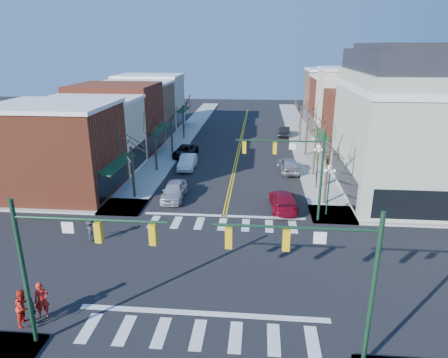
% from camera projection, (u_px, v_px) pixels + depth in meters
% --- Properties ---
extents(ground, '(160.00, 160.00, 0.00)m').
position_uv_depth(ground, '(213.00, 267.00, 24.91)').
color(ground, black).
rests_on(ground, ground).
extents(sidewalk_left, '(3.50, 70.00, 0.15)m').
position_uv_depth(sidewalk_left, '(156.00, 168.00, 44.51)').
color(sidewalk_left, '#9E9B93').
rests_on(sidewalk_left, ground).
extents(sidewalk_right, '(3.50, 70.00, 0.15)m').
position_uv_depth(sidewalk_right, '(315.00, 172.00, 43.01)').
color(sidewalk_right, '#9E9B93').
rests_on(sidewalk_right, ground).
extents(bldg_left_brick_a, '(10.00, 8.50, 8.00)m').
position_uv_depth(bldg_left_brick_a, '(58.00, 151.00, 36.04)').
color(bldg_left_brick_a, maroon).
rests_on(bldg_left_brick_a, ground).
extents(bldg_left_stucco_a, '(10.00, 7.00, 7.50)m').
position_uv_depth(bldg_left_stucco_a, '(92.00, 136.00, 43.43)').
color(bldg_left_stucco_a, beige).
rests_on(bldg_left_stucco_a, ground).
extents(bldg_left_brick_b, '(10.00, 9.00, 8.50)m').
position_uv_depth(bldg_left_brick_b, '(117.00, 118.00, 50.82)').
color(bldg_left_brick_b, maroon).
rests_on(bldg_left_brick_b, ground).
extents(bldg_left_tan, '(10.00, 7.50, 7.80)m').
position_uv_depth(bldg_left_tan, '(136.00, 111.00, 58.72)').
color(bldg_left_tan, '#8C694D').
rests_on(bldg_left_tan, ground).
extents(bldg_left_stucco_b, '(10.00, 8.00, 8.20)m').
position_uv_depth(bldg_left_stucco_b, '(150.00, 102.00, 65.96)').
color(bldg_left_stucco_b, beige).
rests_on(bldg_left_stucco_b, ground).
extents(bldg_right_brick_a, '(10.00, 8.50, 8.00)m').
position_uv_depth(bldg_right_brick_a, '(370.00, 127.00, 46.60)').
color(bldg_right_brick_a, maroon).
rests_on(bldg_right_brick_a, ground).
extents(bldg_right_stucco, '(10.00, 7.00, 10.00)m').
position_uv_depth(bldg_right_stucco, '(356.00, 108.00, 53.60)').
color(bldg_right_stucco, beige).
rests_on(bldg_right_stucco, ground).
extents(bldg_right_brick_b, '(10.00, 8.00, 8.50)m').
position_uv_depth(bldg_right_brick_b, '(345.00, 106.00, 60.91)').
color(bldg_right_brick_b, maroon).
rests_on(bldg_right_brick_b, ground).
extents(bldg_right_tan, '(10.00, 8.00, 9.00)m').
position_uv_depth(bldg_right_tan, '(336.00, 98.00, 68.38)').
color(bldg_right_tan, '#8C694D').
rests_on(bldg_right_tan, ground).
extents(victorian_corner, '(12.25, 14.25, 13.30)m').
position_uv_depth(victorian_corner, '(418.00, 122.00, 35.05)').
color(victorian_corner, '#A1AD96').
rests_on(victorian_corner, ground).
extents(traffic_mast_near_left, '(6.60, 0.28, 7.20)m').
position_uv_depth(traffic_mast_near_left, '(62.00, 255.00, 16.90)').
color(traffic_mast_near_left, '#14331E').
rests_on(traffic_mast_near_left, ground).
extents(traffic_mast_near_right, '(6.60, 0.28, 7.20)m').
position_uv_depth(traffic_mast_near_right, '(328.00, 267.00, 15.95)').
color(traffic_mast_near_right, '#14331E').
rests_on(traffic_mast_near_right, ground).
extents(traffic_mast_far_right, '(6.60, 0.28, 7.20)m').
position_uv_depth(traffic_mast_far_right, '(297.00, 163.00, 29.91)').
color(traffic_mast_far_right, '#14331E').
rests_on(traffic_mast_far_right, ground).
extents(lamppost_corner, '(0.36, 0.36, 4.33)m').
position_uv_depth(lamppost_corner, '(329.00, 182.00, 31.29)').
color(lamppost_corner, '#14331E').
rests_on(lamppost_corner, ground).
extents(lamppost_midblock, '(0.36, 0.36, 4.33)m').
position_uv_depth(lamppost_midblock, '(318.00, 159.00, 37.42)').
color(lamppost_midblock, '#14331E').
rests_on(lamppost_midblock, ground).
extents(tree_left_a, '(0.24, 0.24, 4.76)m').
position_uv_depth(tree_left_a, '(133.00, 173.00, 35.25)').
color(tree_left_a, '#382B21').
rests_on(tree_left_a, ground).
extents(tree_left_b, '(0.24, 0.24, 5.04)m').
position_uv_depth(tree_left_b, '(156.00, 149.00, 42.75)').
color(tree_left_b, '#382B21').
rests_on(tree_left_b, ground).
extents(tree_left_c, '(0.24, 0.24, 4.55)m').
position_uv_depth(tree_left_c, '(172.00, 135.00, 50.38)').
color(tree_left_c, '#382B21').
rests_on(tree_left_c, ground).
extents(tree_left_d, '(0.24, 0.24, 4.90)m').
position_uv_depth(tree_left_d, '(183.00, 122.00, 57.87)').
color(tree_left_d, '#382B21').
rests_on(tree_left_d, ground).
extents(tree_right_a, '(0.24, 0.24, 4.62)m').
position_uv_depth(tree_right_a, '(326.00, 179.00, 33.84)').
color(tree_right_a, '#382B21').
rests_on(tree_right_a, ground).
extents(tree_right_b, '(0.24, 0.24, 5.18)m').
position_uv_depth(tree_right_b, '(315.00, 152.00, 41.29)').
color(tree_right_b, '#382B21').
rests_on(tree_right_b, ground).
extents(tree_right_c, '(0.24, 0.24, 4.83)m').
position_uv_depth(tree_right_c, '(306.00, 137.00, 48.90)').
color(tree_right_c, '#382B21').
rests_on(tree_right_c, ground).
extents(tree_right_d, '(0.24, 0.24, 4.97)m').
position_uv_depth(tree_right_d, '(300.00, 124.00, 56.42)').
color(tree_right_d, '#382B21').
rests_on(tree_right_d, ground).
extents(car_left_near, '(1.93, 4.68, 1.59)m').
position_uv_depth(car_left_near, '(174.00, 191.00, 35.54)').
color(car_left_near, silver).
rests_on(car_left_near, ground).
extents(car_left_mid, '(1.70, 4.69, 1.54)m').
position_uv_depth(car_left_mid, '(188.00, 162.00, 44.34)').
color(car_left_mid, white).
rests_on(car_left_mid, ground).
extents(car_left_far, '(2.77, 5.24, 1.40)m').
position_uv_depth(car_left_far, '(185.00, 151.00, 49.08)').
color(car_left_far, black).
rests_on(car_left_far, ground).
extents(car_right_near, '(2.45, 5.28, 1.49)m').
position_uv_depth(car_right_near, '(283.00, 200.00, 33.48)').
color(car_right_near, maroon).
rests_on(car_right_near, ground).
extents(car_right_mid, '(2.47, 4.99, 1.64)m').
position_uv_depth(car_right_mid, '(288.00, 165.00, 43.09)').
color(car_right_mid, '#A2A3A7').
rests_on(car_right_mid, ground).
extents(car_right_far, '(1.98, 4.59, 1.47)m').
position_uv_depth(car_right_far, '(284.00, 131.00, 60.16)').
color(car_right_far, black).
rests_on(car_right_far, ground).
extents(pedestrian_red_a, '(0.83, 0.75, 1.92)m').
position_uv_depth(pedestrian_red_a, '(42.00, 300.00, 19.82)').
color(pedestrian_red_a, red).
rests_on(pedestrian_red_a, sidewalk_left).
extents(pedestrian_red_b, '(0.81, 0.99, 1.90)m').
position_uv_depth(pedestrian_red_b, '(23.00, 307.00, 19.33)').
color(pedestrian_red_b, red).
rests_on(pedestrian_red_b, sidewalk_left).
extents(pedestrian_dark_a, '(0.76, 1.01, 1.59)m').
position_uv_depth(pedestrian_dark_a, '(31.00, 311.00, 19.27)').
color(pedestrian_dark_a, black).
rests_on(pedestrian_dark_a, sidewalk_left).
extents(pedestrian_dark_b, '(1.17, 1.01, 1.57)m').
position_uv_depth(pedestrian_dark_b, '(91.00, 230.00, 27.66)').
color(pedestrian_dark_b, '#212229').
rests_on(pedestrian_dark_b, sidewalk_left).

